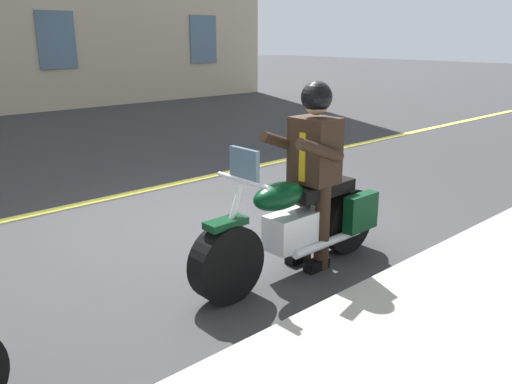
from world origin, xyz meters
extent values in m
plane|color=#333335|center=(0.00, 0.00, 0.00)|extent=(80.00, 80.00, 0.00)
cube|color=#E5DB4C|center=(0.00, -2.00, 0.01)|extent=(60.00, 0.16, 0.01)
cylinder|color=black|center=(0.90, 1.27, 0.33)|extent=(0.66, 0.21, 0.66)
cylinder|color=black|center=(-0.65, 1.26, 0.33)|extent=(0.66, 0.21, 0.66)
cube|color=silver|center=(0.10, 1.26, 0.42)|extent=(0.56, 0.29, 0.32)
ellipsoid|color=black|center=(0.30, 1.27, 0.78)|extent=(0.56, 0.29, 0.24)
cube|color=black|center=(-0.25, 1.26, 0.74)|extent=(0.70, 0.29, 0.12)
cube|color=black|center=(-0.61, 1.48, 0.48)|extent=(0.40, 0.12, 0.36)
cube|color=black|center=(-0.60, 1.04, 0.48)|extent=(0.40, 0.12, 0.36)
cylinder|color=silver|center=(0.88, 1.27, 0.60)|extent=(0.35, 0.05, 0.76)
cylinder|color=silver|center=(0.72, 1.27, 1.00)|extent=(0.04, 0.60, 0.04)
cube|color=black|center=(0.90, 1.27, 0.68)|extent=(0.36, 0.16, 0.06)
cylinder|color=silver|center=(-0.21, 1.42, 0.26)|extent=(0.90, 0.09, 0.08)
cube|color=slate|center=(0.70, 1.27, 1.12)|extent=(0.04, 0.32, 0.28)
cylinder|color=black|center=(-0.15, 1.38, 0.42)|extent=(0.14, 0.14, 0.84)
cube|color=black|center=(-0.09, 1.38, 0.05)|extent=(0.26, 0.11, 0.10)
cylinder|color=black|center=(-0.15, 1.14, 0.42)|extent=(0.14, 0.14, 0.84)
cube|color=black|center=(-0.09, 1.14, 0.05)|extent=(0.26, 0.11, 0.10)
cube|color=black|center=(-0.15, 1.26, 1.12)|extent=(0.32, 0.40, 0.60)
cube|color=#B28C14|center=(0.01, 1.26, 1.08)|extent=(0.02, 0.07, 0.44)
cylinder|color=black|center=(0.02, 1.48, 1.18)|extent=(0.55, 0.11, 0.28)
cylinder|color=black|center=(0.03, 1.04, 1.18)|extent=(0.55, 0.11, 0.28)
sphere|color=tan|center=(-0.15, 1.26, 1.55)|extent=(0.22, 0.22, 0.22)
sphere|color=black|center=(-0.15, 1.26, 1.60)|extent=(0.28, 0.28, 0.28)
cube|color=slate|center=(-7.94, -10.97, 2.00)|extent=(1.10, 0.06, 1.60)
cube|color=slate|center=(-2.76, -10.97, 2.00)|extent=(1.10, 0.06, 1.60)
camera|label=1|loc=(3.33, 4.34, 2.12)|focal=36.50mm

